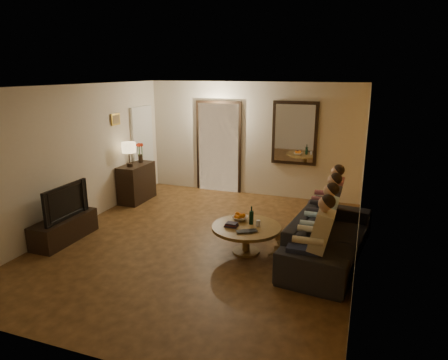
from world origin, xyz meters
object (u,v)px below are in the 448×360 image
(wine_bottle, at_px, (251,215))
(coffee_table, at_px, (246,239))
(tv, at_px, (61,201))
(person_b, at_px, (321,228))
(person_a, at_px, (316,244))
(tv_stand, at_px, (64,229))
(person_c, at_px, (325,215))
(dog, at_px, (291,240))
(sofa, at_px, (329,237))
(table_lamp, at_px, (129,154))
(person_d, at_px, (329,203))
(laptop, at_px, (247,233))
(dresser, at_px, (137,183))
(bowl, at_px, (240,218))

(wine_bottle, bearing_deg, coffee_table, -116.57)
(tv, distance_m, person_b, 4.27)
(person_a, height_order, wine_bottle, person_a)
(tv_stand, distance_m, person_c, 4.41)
(dog, distance_m, wine_bottle, 0.73)
(person_b, height_order, coffee_table, person_b)
(tv_stand, height_order, sofa, sofa)
(table_lamp, xyz_separation_m, person_d, (4.24, -0.37, -0.50))
(laptop, bearing_deg, person_d, 22.45)
(person_c, bearing_deg, tv, -164.96)
(dog, bearing_deg, person_a, -82.60)
(sofa, bearing_deg, tv, 108.10)
(dresser, distance_m, laptop, 3.76)
(dresser, relative_size, wine_bottle, 3.02)
(tv, bearing_deg, table_lamp, 0.00)
(person_a, distance_m, person_c, 1.20)
(person_d, relative_size, laptop, 3.65)
(person_c, bearing_deg, dresser, 164.29)
(dresser, relative_size, person_d, 0.78)
(dog, distance_m, laptop, 0.73)
(bowl, bearing_deg, person_b, -11.97)
(dog, xyz_separation_m, coffee_table, (-0.70, -0.10, -0.06))
(table_lamp, height_order, dog, table_lamp)
(person_b, bearing_deg, person_d, 90.00)
(dog, bearing_deg, person_c, 20.17)
(wine_bottle, bearing_deg, tv, -167.34)
(person_b, xyz_separation_m, person_c, (0.00, 0.60, 0.00))
(tv_stand, xyz_separation_m, dog, (3.78, 0.70, 0.07))
(dresser, xyz_separation_m, tv, (0.00, -2.33, 0.29))
(laptop, bearing_deg, wine_bottle, 66.74)
(coffee_table, height_order, laptop, laptop)
(sofa, height_order, laptop, sofa)
(bowl, xyz_separation_m, wine_bottle, (0.23, -0.12, 0.12))
(person_b, relative_size, laptop, 3.65)
(tv_stand, xyz_separation_m, tv, (0.00, 0.00, 0.50))
(person_c, height_order, laptop, person_c)
(tv_stand, height_order, laptop, laptop)
(dresser, bearing_deg, person_d, -7.95)
(dog, bearing_deg, dresser, 132.99)
(tv_stand, bearing_deg, table_lamp, 90.00)
(tv, distance_m, person_c, 4.39)
(person_d, bearing_deg, coffee_table, -135.58)
(person_a, bearing_deg, table_lamp, 152.87)
(tv_stand, relative_size, dog, 2.20)
(person_c, relative_size, person_d, 1.00)
(person_d, bearing_deg, table_lamp, 174.98)
(tv, distance_m, wine_bottle, 3.21)
(person_a, height_order, person_c, same)
(person_b, bearing_deg, wine_bottle, 171.59)
(person_d, xyz_separation_m, laptop, (-1.06, -1.42, -0.14))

